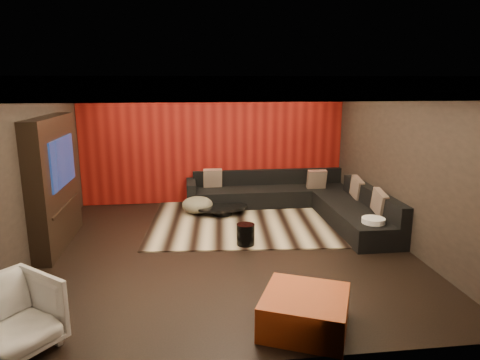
{
  "coord_description": "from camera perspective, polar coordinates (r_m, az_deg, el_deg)",
  "views": [
    {
      "loc": [
        -0.62,
        -6.72,
        2.76
      ],
      "look_at": [
        0.3,
        0.6,
        1.05
      ],
      "focal_mm": 32.0,
      "sensor_mm": 36.0,
      "label": 1
    }
  ],
  "objects": [
    {
      "name": "floor",
      "position": [
        7.3,
        -1.77,
        -9.27
      ],
      "size": [
        6.0,
        6.0,
        0.02
      ],
      "primitive_type": "cube",
      "color": "black",
      "rests_on": "ground"
    },
    {
      "name": "ceiling",
      "position": [
        6.75,
        -1.94,
        13.47
      ],
      "size": [
        6.0,
        6.0,
        0.02
      ],
      "primitive_type": "cube",
      "color": "silver",
      "rests_on": "ground"
    },
    {
      "name": "wall_back",
      "position": [
        9.85,
        -3.5,
        5.07
      ],
      "size": [
        6.0,
        0.02,
        2.8
      ],
      "primitive_type": "cube",
      "color": "black",
      "rests_on": "ground"
    },
    {
      "name": "wall_left",
      "position": [
        7.26,
        -26.23,
        0.9
      ],
      "size": [
        0.02,
        6.0,
        2.8
      ],
      "primitive_type": "cube",
      "color": "black",
      "rests_on": "ground"
    },
    {
      "name": "wall_right",
      "position": [
        7.76,
        20.88,
        2.09
      ],
      "size": [
        0.02,
        6.0,
        2.8
      ],
      "primitive_type": "cube",
      "color": "black",
      "rests_on": "ground"
    },
    {
      "name": "red_feature_wall",
      "position": [
        9.81,
        -3.48,
        5.04
      ],
      "size": [
        5.98,
        0.05,
        2.78
      ],
      "primitive_type": "cube",
      "color": "#6B0C0A",
      "rests_on": "ground"
    },
    {
      "name": "soffit_back",
      "position": [
        9.44,
        -3.48,
        12.59
      ],
      "size": [
        6.0,
        0.6,
        0.22
      ],
      "primitive_type": "cube",
      "color": "silver",
      "rests_on": "ground"
    },
    {
      "name": "soffit_front",
      "position": [
        4.07,
        1.65,
        12.08
      ],
      "size": [
        6.0,
        0.6,
        0.22
      ],
      "primitive_type": "cube",
      "color": "silver",
      "rests_on": "ground"
    },
    {
      "name": "soffit_left",
      "position": [
        7.04,
        -24.86,
        11.3
      ],
      "size": [
        0.6,
        4.8,
        0.22
      ],
      "primitive_type": "cube",
      "color": "silver",
      "rests_on": "ground"
    },
    {
      "name": "soffit_right",
      "position": [
        7.5,
        19.54,
        11.78
      ],
      "size": [
        0.6,
        4.8,
        0.22
      ],
      "primitive_type": "cube",
      "color": "silver",
      "rests_on": "ground"
    },
    {
      "name": "cove_back",
      "position": [
        9.11,
        -3.33,
        12.01
      ],
      "size": [
        4.8,
        0.08,
        0.04
      ],
      "primitive_type": "cube",
      "color": "#FFD899",
      "rests_on": "ground"
    },
    {
      "name": "cove_front",
      "position": [
        4.41,
        0.96,
        10.99
      ],
      "size": [
        4.8,
        0.08,
        0.04
      ],
      "primitive_type": "cube",
      "color": "#FFD899",
      "rests_on": "ground"
    },
    {
      "name": "cove_left",
      "position": [
        6.95,
        -22.07,
        10.8
      ],
      "size": [
        0.08,
        4.8,
        0.04
      ],
      "primitive_type": "cube",
      "color": "#FFD899",
      "rests_on": "ground"
    },
    {
      "name": "cove_right",
      "position": [
        7.36,
        17.08,
        11.24
      ],
      "size": [
        0.08,
        4.8,
        0.04
      ],
      "primitive_type": "cube",
      "color": "#FFD899",
      "rests_on": "ground"
    },
    {
      "name": "tv_surround",
      "position": [
        7.83,
        -23.52,
        -0.29
      ],
      "size": [
        0.3,
        2.0,
        2.2
      ],
      "primitive_type": "cube",
      "color": "black",
      "rests_on": "ground"
    },
    {
      "name": "tv_screen",
      "position": [
        7.72,
        -22.61,
        2.27
      ],
      "size": [
        0.04,
        1.3,
        0.8
      ],
      "primitive_type": "cube",
      "color": "black",
      "rests_on": "ground"
    },
    {
      "name": "tv_shelf",
      "position": [
        7.88,
        -22.14,
        -3.09
      ],
      "size": [
        0.04,
        1.6,
        0.04
      ],
      "primitive_type": "cube",
      "color": "black",
      "rests_on": "ground"
    },
    {
      "name": "rug",
      "position": [
        8.64,
        1.56,
        -5.52
      ],
      "size": [
        4.23,
        3.31,
        0.02
      ],
      "primitive_type": "cube",
      "rotation": [
        0.0,
        0.0,
        -0.08
      ],
      "color": "#BFAE8C",
      "rests_on": "floor"
    },
    {
      "name": "coffee_table",
      "position": [
        9.01,
        -2.35,
        -4.08
      ],
      "size": [
        1.19,
        1.19,
        0.18
      ],
      "primitive_type": "cylinder",
      "rotation": [
        0.0,
        0.0,
        0.12
      ],
      "color": "black",
      "rests_on": "rug"
    },
    {
      "name": "drum_stool",
      "position": [
        7.37,
        0.75,
        -7.27
      ],
      "size": [
        0.37,
        0.37,
        0.36
      ],
      "primitive_type": "cylinder",
      "rotation": [
        0.0,
        0.0,
        0.23
      ],
      "color": "black",
      "rests_on": "rug"
    },
    {
      "name": "striped_pouf",
      "position": [
        9.13,
        -5.7,
        -3.31
      ],
      "size": [
        0.75,
        0.75,
        0.36
      ],
      "primitive_type": "ellipsoid",
      "rotation": [
        0.0,
        0.0,
        0.17
      ],
      "color": "beige",
      "rests_on": "rug"
    },
    {
      "name": "white_side_table",
      "position": [
        7.72,
        17.25,
        -6.59
      ],
      "size": [
        0.47,
        0.47,
        0.49
      ],
      "primitive_type": "cylinder",
      "rotation": [
        0.0,
        0.0,
        -0.21
      ],
      "color": "white",
      "rests_on": "floor"
    },
    {
      "name": "orange_ottoman",
      "position": [
        5.13,
        8.64,
        -16.96
      ],
      "size": [
        1.23,
        1.23,
        0.41
      ],
      "primitive_type": "cube",
      "rotation": [
        0.0,
        0.0,
        -0.42
      ],
      "color": "maroon",
      "rests_on": "floor"
    },
    {
      "name": "armchair",
      "position": [
        5.19,
        -28.33,
        -15.87
      ],
      "size": [
        1.18,
        1.17,
        0.77
      ],
      "primitive_type": "imported",
      "rotation": [
        0.0,
        0.0,
        0.87
      ],
      "color": "silver",
      "rests_on": "floor"
    },
    {
      "name": "sectional_sofa",
      "position": [
        9.25,
        7.87,
        -2.75
      ],
      "size": [
        3.65,
        3.5,
        0.75
      ],
      "color": "black",
      "rests_on": "floor"
    },
    {
      "name": "throw_pillows",
      "position": [
        9.06,
        9.57,
        -0.81
      ],
      "size": [
        3.15,
        2.73,
        0.5
      ],
      "color": "beige",
      "rests_on": "sectional_sofa"
    }
  ]
}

